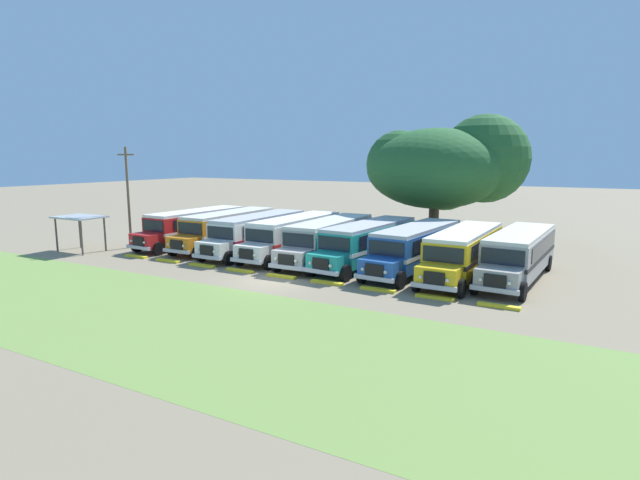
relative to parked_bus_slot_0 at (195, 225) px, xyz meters
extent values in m
plane|color=#84755B|center=(12.74, -7.28, -1.58)|extent=(220.00, 220.00, 0.00)
cube|color=olive|center=(12.74, -15.35, -1.58)|extent=(80.00, 11.18, 0.01)
cube|color=red|center=(0.01, 0.31, -0.03)|extent=(2.79, 9.27, 2.10)
cube|color=white|center=(0.01, 0.31, -0.20)|extent=(2.82, 9.30, 0.24)
cube|color=black|center=(1.29, 0.57, 0.47)|extent=(0.29, 8.00, 0.80)
cube|color=black|center=(-1.25, 0.65, 0.47)|extent=(0.29, 8.00, 0.80)
cube|color=silver|center=(0.01, 0.31, 1.13)|extent=(2.71, 9.17, 0.22)
cube|color=red|center=(-0.16, -4.99, -0.56)|extent=(2.24, 1.47, 1.05)
cube|color=black|center=(-0.18, -5.73, -0.53)|extent=(1.10, 0.13, 0.70)
cube|color=#B7B7BC|center=(-0.18, -5.77, -0.96)|extent=(2.41, 0.28, 0.24)
cube|color=black|center=(-0.14, -4.32, 0.47)|extent=(2.20, 0.13, 0.84)
cube|color=white|center=(0.16, 4.92, -0.14)|extent=(0.90, 0.09, 1.30)
sphere|color=#EAE5C6|center=(0.52, -5.80, -0.53)|extent=(0.20, 0.20, 0.20)
sphere|color=#EAE5C6|center=(-0.88, -5.76, -0.53)|extent=(0.20, 0.20, 0.20)
cylinder|color=black|center=(1.04, -4.93, -1.08)|extent=(0.31, 1.01, 1.00)
cylinder|color=black|center=(-1.35, -4.85, -1.08)|extent=(0.31, 1.01, 1.00)
cylinder|color=black|center=(1.30, 3.27, -1.08)|extent=(0.31, 1.01, 1.00)
cylinder|color=black|center=(-1.09, 3.34, -1.08)|extent=(0.31, 1.01, 1.00)
cube|color=orange|center=(3.25, 0.60, -0.03)|extent=(2.65, 9.24, 2.10)
cube|color=white|center=(3.25, 0.60, -0.20)|extent=(2.68, 9.26, 0.24)
cube|color=black|center=(4.51, 0.92, 0.47)|extent=(0.17, 8.00, 0.80)
cube|color=black|center=(1.98, 0.88, 0.47)|extent=(0.17, 8.00, 0.80)
cube|color=beige|center=(3.25, 0.60, 1.13)|extent=(2.57, 9.14, 0.22)
cube|color=orange|center=(3.34, -4.70, -0.56)|extent=(2.22, 1.44, 1.05)
cube|color=black|center=(3.35, -5.44, -0.53)|extent=(1.10, 0.12, 0.70)
cube|color=#B7B7BC|center=(3.35, -5.48, -0.96)|extent=(2.40, 0.24, 0.24)
cube|color=black|center=(3.33, -4.03, 0.47)|extent=(2.20, 0.10, 0.84)
cube|color=white|center=(3.17, 5.22, -0.14)|extent=(0.90, 0.07, 1.30)
sphere|color=#EAE5C6|center=(4.05, -5.48, -0.53)|extent=(0.20, 0.20, 0.20)
sphere|color=#EAE5C6|center=(2.65, -5.50, -0.53)|extent=(0.20, 0.20, 0.20)
cylinder|color=black|center=(4.54, -4.58, -1.08)|extent=(0.30, 1.00, 1.00)
cylinder|color=black|center=(2.14, -4.62, -1.08)|extent=(0.30, 1.00, 1.00)
cylinder|color=black|center=(4.40, 3.62, -1.08)|extent=(0.30, 1.00, 1.00)
cylinder|color=black|center=(2.00, 3.58, -1.08)|extent=(0.30, 1.00, 1.00)
cube|color=silver|center=(6.62, 0.03, -0.03)|extent=(2.54, 9.21, 2.10)
cube|color=maroon|center=(6.62, 0.03, -0.20)|extent=(2.57, 9.23, 0.24)
cube|color=black|center=(7.89, 0.33, 0.47)|extent=(0.07, 8.00, 0.80)
cube|color=black|center=(5.35, 0.32, 0.47)|extent=(0.07, 8.00, 0.80)
cube|color=#B2B2B7|center=(6.62, 0.03, 1.13)|extent=(2.46, 9.11, 0.22)
cube|color=silver|center=(6.65, -5.27, -0.56)|extent=(2.21, 1.41, 1.05)
cube|color=black|center=(6.65, -6.01, -0.53)|extent=(1.10, 0.10, 0.70)
cube|color=#B7B7BC|center=(6.65, -6.05, -0.96)|extent=(2.40, 0.21, 0.24)
cube|color=black|center=(6.64, -4.60, 0.47)|extent=(2.20, 0.07, 0.84)
cube|color=maroon|center=(6.60, 4.65, -0.14)|extent=(0.90, 0.06, 1.30)
sphere|color=#EAE5C6|center=(7.35, -6.06, -0.53)|extent=(0.20, 0.20, 0.20)
sphere|color=#EAE5C6|center=(5.95, -6.07, -0.53)|extent=(0.20, 0.20, 0.20)
cylinder|color=black|center=(7.85, -5.17, -1.08)|extent=(0.28, 1.00, 1.00)
cylinder|color=black|center=(5.45, -5.18, -1.08)|extent=(0.28, 1.00, 1.00)
cylinder|color=black|center=(7.81, 3.03, -1.08)|extent=(0.28, 1.00, 1.00)
cylinder|color=black|center=(5.41, 3.02, -1.08)|extent=(0.28, 1.00, 1.00)
cube|color=silver|center=(9.76, 0.27, -0.03)|extent=(2.55, 9.21, 2.10)
cube|color=red|center=(9.76, 0.27, -0.20)|extent=(2.58, 9.23, 0.24)
cube|color=black|center=(11.04, 0.57, 0.47)|extent=(0.08, 8.00, 0.80)
cube|color=black|center=(8.50, 0.58, 0.47)|extent=(0.08, 8.00, 0.80)
cube|color=silver|center=(9.76, 0.27, 1.13)|extent=(2.47, 9.11, 0.22)
cube|color=silver|center=(9.74, -5.03, -0.56)|extent=(2.21, 1.41, 1.05)
cube|color=black|center=(9.73, -5.77, -0.53)|extent=(1.10, 0.11, 0.70)
cube|color=#B7B7BC|center=(9.73, -5.81, -0.96)|extent=(2.40, 0.21, 0.24)
cube|color=black|center=(9.74, -4.36, 0.47)|extent=(2.20, 0.07, 0.84)
cube|color=red|center=(9.79, 4.89, -0.14)|extent=(0.90, 0.06, 1.30)
sphere|color=#EAE5C6|center=(10.43, -5.82, -0.53)|extent=(0.20, 0.20, 0.20)
sphere|color=#EAE5C6|center=(9.03, -5.81, -0.53)|extent=(0.20, 0.20, 0.20)
cylinder|color=black|center=(10.94, -4.93, -1.08)|extent=(0.29, 1.00, 1.00)
cylinder|color=black|center=(8.54, -4.92, -1.08)|extent=(0.29, 1.00, 1.00)
cylinder|color=black|center=(10.98, 3.27, -1.08)|extent=(0.29, 1.00, 1.00)
cylinder|color=black|center=(8.58, 3.28, -1.08)|extent=(0.29, 1.00, 1.00)
cube|color=#9E9993|center=(12.79, 0.01, -0.03)|extent=(2.72, 9.26, 2.10)
cube|color=#282828|center=(12.79, 0.01, -0.20)|extent=(2.75, 9.28, 0.24)
cube|color=black|center=(14.06, 0.34, 0.47)|extent=(0.23, 8.00, 0.80)
cube|color=black|center=(11.52, 0.28, 0.47)|extent=(0.23, 8.00, 0.80)
cube|color=beige|center=(12.79, 0.01, 1.13)|extent=(2.64, 9.15, 0.22)
cube|color=#9E9993|center=(12.92, -5.29, -0.56)|extent=(2.23, 1.45, 1.05)
cube|color=black|center=(12.94, -6.03, -0.53)|extent=(1.10, 0.13, 0.70)
cube|color=#B7B7BC|center=(12.94, -6.07, -0.96)|extent=(2.40, 0.26, 0.24)
cube|color=black|center=(12.90, -4.62, 0.47)|extent=(2.20, 0.11, 0.84)
cube|color=#282828|center=(12.68, 4.63, -0.14)|extent=(0.90, 0.08, 1.30)
sphere|color=#EAE5C6|center=(13.64, -6.06, -0.53)|extent=(0.20, 0.20, 0.20)
sphere|color=#EAE5C6|center=(12.24, -6.09, -0.53)|extent=(0.20, 0.20, 0.20)
cylinder|color=black|center=(14.12, -5.16, -1.08)|extent=(0.30, 1.01, 1.00)
cylinder|color=black|center=(11.72, -5.21, -1.08)|extent=(0.30, 1.01, 1.00)
cylinder|color=black|center=(13.92, 3.04, -1.08)|extent=(0.30, 1.01, 1.00)
cylinder|color=black|center=(11.52, 2.98, -1.08)|extent=(0.30, 1.01, 1.00)
cube|color=teal|center=(15.83, -0.05, -0.03)|extent=(3.23, 9.37, 2.10)
cube|color=white|center=(15.83, -0.05, -0.20)|extent=(3.26, 9.39, 0.24)
cube|color=black|center=(17.12, 0.15, 0.47)|extent=(0.68, 7.98, 0.80)
cube|color=black|center=(14.59, 0.35, 0.47)|extent=(0.68, 7.98, 0.80)
cube|color=#B2B2B7|center=(15.83, -0.05, 1.13)|extent=(3.14, 9.27, 0.22)
cube|color=teal|center=(15.41, -5.33, -0.56)|extent=(2.31, 1.57, 1.05)
cube|color=black|center=(15.35, -6.07, -0.53)|extent=(1.10, 0.19, 0.70)
cube|color=#B7B7BC|center=(15.34, -6.11, -0.96)|extent=(2.41, 0.39, 0.24)
cube|color=black|center=(15.46, -4.66, 0.47)|extent=(2.20, 0.24, 0.84)
cube|color=white|center=(16.20, 4.56, -0.14)|extent=(0.90, 0.13, 1.30)
sphere|color=#EAE5C6|center=(16.04, -6.17, -0.53)|extent=(0.20, 0.20, 0.20)
sphere|color=#EAE5C6|center=(14.65, -6.06, -0.53)|extent=(0.20, 0.20, 0.20)
cylinder|color=black|center=(16.61, -5.33, -1.08)|extent=(0.36, 1.02, 1.00)
cylinder|color=black|center=(14.22, -5.13, -1.08)|extent=(0.36, 1.02, 1.00)
cylinder|color=black|center=(17.27, 2.85, -1.08)|extent=(0.36, 1.02, 1.00)
cylinder|color=black|center=(14.88, 3.04, -1.08)|extent=(0.36, 1.02, 1.00)
cube|color=#23519E|center=(19.17, -0.02, -0.03)|extent=(3.22, 9.37, 2.10)
cube|color=silver|center=(19.17, -0.02, -0.20)|extent=(3.25, 9.39, 0.24)
cube|color=black|center=(20.46, 0.18, 0.47)|extent=(0.67, 7.98, 0.80)
cube|color=black|center=(17.93, 0.38, 0.47)|extent=(0.67, 7.98, 0.80)
cube|color=#B2B2B7|center=(19.17, -0.02, 1.13)|extent=(3.13, 9.26, 0.22)
cube|color=#23519E|center=(18.76, -5.31, -0.56)|extent=(2.30, 1.57, 1.05)
cube|color=black|center=(18.70, -6.04, -0.53)|extent=(1.10, 0.19, 0.70)
cube|color=#B7B7BC|center=(18.70, -6.08, -0.96)|extent=(2.41, 0.39, 0.24)
cube|color=black|center=(18.81, -4.64, 0.47)|extent=(2.20, 0.23, 0.84)
cube|color=silver|center=(19.54, 4.58, -0.14)|extent=(0.90, 0.13, 1.30)
sphere|color=#EAE5C6|center=(19.39, -6.15, -0.53)|extent=(0.20, 0.20, 0.20)
sphere|color=#EAE5C6|center=(18.00, -6.04, -0.53)|extent=(0.20, 0.20, 0.20)
cylinder|color=black|center=(19.96, -5.30, -1.08)|extent=(0.36, 1.02, 1.00)
cylinder|color=black|center=(17.57, -5.11, -1.08)|extent=(0.36, 1.02, 1.00)
cylinder|color=black|center=(20.61, 2.87, -1.08)|extent=(0.36, 1.02, 1.00)
cylinder|color=black|center=(18.21, 3.06, -1.08)|extent=(0.36, 1.02, 1.00)
cube|color=yellow|center=(22.23, -0.23, -0.03)|extent=(2.70, 9.25, 2.10)
cube|color=black|center=(22.23, -0.23, -0.20)|extent=(2.73, 9.27, 0.24)
cube|color=black|center=(23.51, 0.04, 0.47)|extent=(0.21, 8.00, 0.80)
cube|color=black|center=(20.97, 0.10, 0.47)|extent=(0.21, 8.00, 0.80)
cube|color=silver|center=(22.23, -0.23, 1.13)|extent=(2.61, 9.15, 0.22)
cube|color=yellow|center=(22.12, -5.53, -0.56)|extent=(2.23, 1.45, 1.05)
cube|color=black|center=(22.10, -6.27, -0.53)|extent=(1.10, 0.12, 0.70)
cube|color=#B7B7BC|center=(22.10, -6.31, -0.96)|extent=(2.40, 0.25, 0.24)
cube|color=black|center=(22.13, -4.86, 0.47)|extent=(2.20, 0.11, 0.84)
cube|color=black|center=(22.33, 4.39, -0.14)|extent=(0.90, 0.08, 1.30)
sphere|color=#EAE5C6|center=(22.80, -6.34, -0.53)|extent=(0.20, 0.20, 0.20)
sphere|color=#EAE5C6|center=(21.40, -6.31, -0.53)|extent=(0.20, 0.20, 0.20)
cylinder|color=black|center=(23.32, -5.46, -1.08)|extent=(0.30, 1.01, 1.00)
cylinder|color=black|center=(20.92, -5.41, -1.08)|extent=(0.30, 1.01, 1.00)
cylinder|color=black|center=(23.49, 2.74, -1.08)|extent=(0.30, 1.01, 1.00)
cylinder|color=black|center=(21.09, 2.79, -1.08)|extent=(0.30, 1.01, 1.00)
cube|color=#9E9993|center=(25.26, 0.68, -0.03)|extent=(3.01, 9.33, 2.10)
cube|color=#282828|center=(25.26, 0.68, -0.20)|extent=(3.04, 9.35, 0.24)
cube|color=black|center=(26.54, 0.91, 0.47)|extent=(0.49, 7.99, 0.80)
cube|color=black|center=(24.01, 1.05, 0.47)|extent=(0.49, 7.99, 0.80)
cube|color=beige|center=(25.26, 0.68, 1.13)|extent=(2.93, 9.22, 0.22)
cube|color=#9E9993|center=(24.96, -4.61, -0.56)|extent=(2.28, 1.52, 1.05)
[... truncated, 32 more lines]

